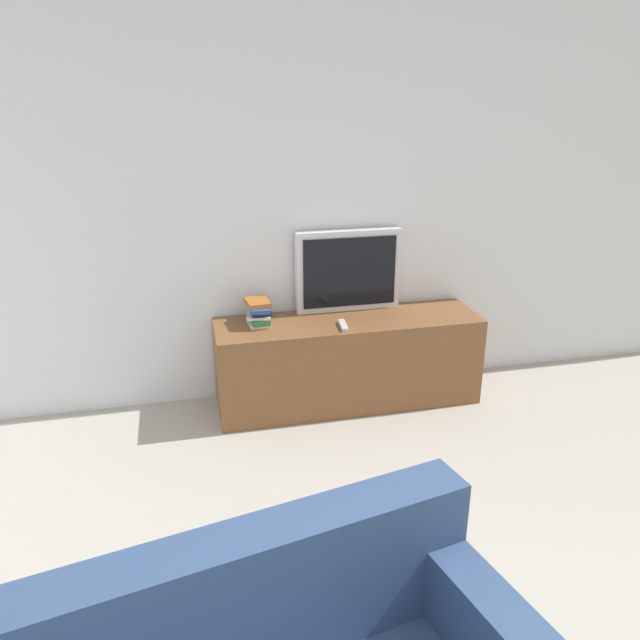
{
  "coord_description": "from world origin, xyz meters",
  "views": [
    {
      "loc": [
        -0.72,
        -0.9,
        2.03
      ],
      "look_at": [
        0.02,
        2.29,
        0.78
      ],
      "focal_mm": 35.0,
      "sensor_mm": 36.0,
      "label": 1
    }
  ],
  "objects_px": {
    "television": "(348,271)",
    "book_stack": "(259,312)",
    "tv_stand": "(348,361)",
    "remote_on_stand": "(343,325)"
  },
  "relations": [
    {
      "from": "television",
      "to": "book_stack",
      "type": "relative_size",
      "value": 3.09
    },
    {
      "from": "tv_stand",
      "to": "remote_on_stand",
      "type": "xyz_separation_m",
      "value": [
        -0.07,
        -0.12,
        0.31
      ]
    },
    {
      "from": "television",
      "to": "remote_on_stand",
      "type": "bearing_deg",
      "value": -110.14
    },
    {
      "from": "tv_stand",
      "to": "remote_on_stand",
      "type": "bearing_deg",
      "value": -119.43
    },
    {
      "from": "television",
      "to": "book_stack",
      "type": "xyz_separation_m",
      "value": [
        -0.62,
        -0.14,
        -0.19
      ]
    },
    {
      "from": "remote_on_stand",
      "to": "tv_stand",
      "type": "bearing_deg",
      "value": 60.57
    },
    {
      "from": "book_stack",
      "to": "remote_on_stand",
      "type": "xyz_separation_m",
      "value": [
        0.51,
        -0.18,
        -0.07
      ]
    },
    {
      "from": "tv_stand",
      "to": "remote_on_stand",
      "type": "distance_m",
      "value": 0.34
    },
    {
      "from": "remote_on_stand",
      "to": "book_stack",
      "type": "bearing_deg",
      "value": 160.68
    },
    {
      "from": "tv_stand",
      "to": "book_stack",
      "type": "distance_m",
      "value": 0.69
    }
  ]
}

